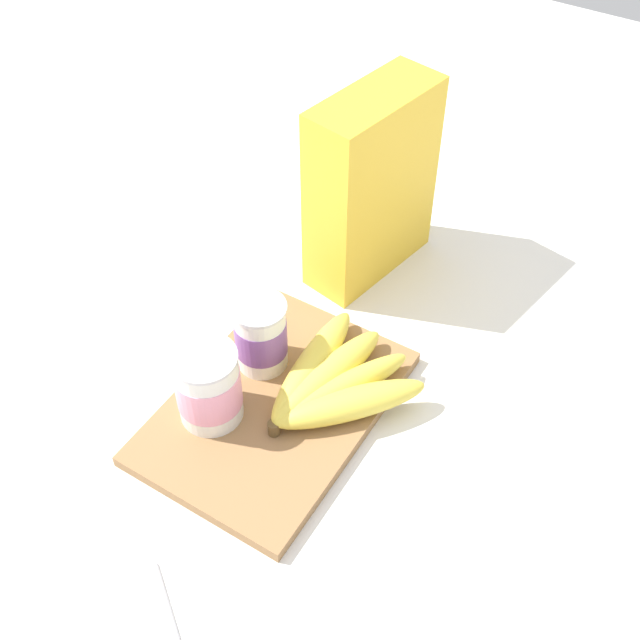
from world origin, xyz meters
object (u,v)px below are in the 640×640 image
at_px(cereal_box, 371,186).
at_px(yogurt_cup_front, 208,386).
at_px(yogurt_cup_back, 261,335).
at_px(banana_bunch, 332,383).
at_px(cutting_board, 275,407).

height_order(cereal_box, yogurt_cup_front, cereal_box).
distance_m(cereal_box, yogurt_cup_back, 0.25).
relative_size(yogurt_cup_back, banana_bunch, 0.47).
xyz_separation_m(cutting_board, yogurt_cup_front, (-0.05, 0.05, 0.06)).
distance_m(cutting_board, cereal_box, 0.31).
relative_size(cutting_board, yogurt_cup_front, 3.21).
height_order(yogurt_cup_front, yogurt_cup_back, yogurt_cup_front).
bearing_deg(cutting_board, yogurt_cup_front, 132.97).
distance_m(yogurt_cup_front, yogurt_cup_back, 0.09).
bearing_deg(yogurt_cup_front, banana_bunch, -46.22).
bearing_deg(cutting_board, cereal_box, 7.35).
bearing_deg(cutting_board, yogurt_cup_back, 47.05).
relative_size(cutting_board, cereal_box, 1.20).
xyz_separation_m(yogurt_cup_front, yogurt_cup_back, (0.09, -0.01, -0.00)).
relative_size(cereal_box, yogurt_cup_front, 2.67).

